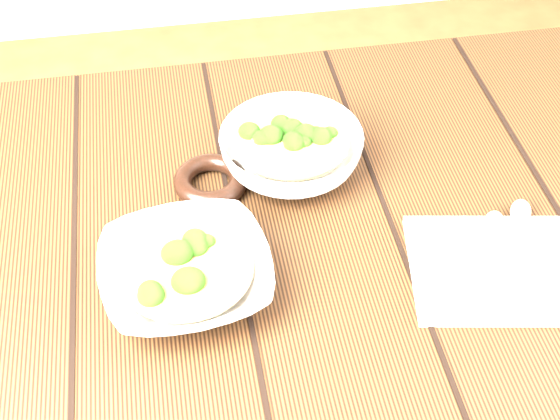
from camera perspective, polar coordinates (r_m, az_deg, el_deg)
name	(u,v)px	position (r m, az deg, el deg)	size (l,w,h in m)	color
table	(254,300)	(1.07, -1.88, -6.63)	(1.20, 0.80, 0.75)	#37210F
soup_bowl_front	(186,273)	(0.91, -6.88, -4.63)	(0.22, 0.22, 0.06)	silver
soup_bowl_back	(291,150)	(1.05, 0.83, 4.38)	(0.22, 0.22, 0.07)	silver
trivet	(211,181)	(1.04, -5.11, 2.13)	(0.10, 0.10, 0.02)	black
napkin	(495,268)	(0.97, 15.45, -4.14)	(0.20, 0.17, 0.01)	#C0B69F
spoon_left	(491,242)	(0.99, 15.16, -2.27)	(0.09, 0.16, 0.01)	#AAA696
spoon_right	(518,229)	(1.02, 16.98, -1.36)	(0.10, 0.15, 0.01)	#AAA696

